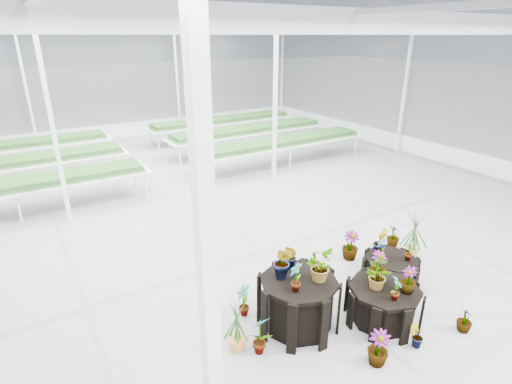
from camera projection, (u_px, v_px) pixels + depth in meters
ground_plane at (263, 259)px, 8.02m from camera, size 24.00×24.00×0.00m
greenhouse_shell at (264, 151)px, 7.19m from camera, size 18.00×24.00×4.50m
steel_frame at (264, 151)px, 7.19m from camera, size 18.00×24.00×4.50m
nursery_benches at (148, 154)px, 13.54m from camera, size 16.00×7.00×0.84m
plinth_tall at (298, 303)px, 6.04m from camera, size 1.23×1.23×0.83m
plinth_mid at (383, 304)px, 6.20m from camera, size 1.38×1.38×0.60m
plinth_low at (390, 269)px, 7.27m from camera, size 1.17×1.17×0.44m
nursery_plants at (348, 270)px, 6.58m from camera, size 4.63×2.80×1.38m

